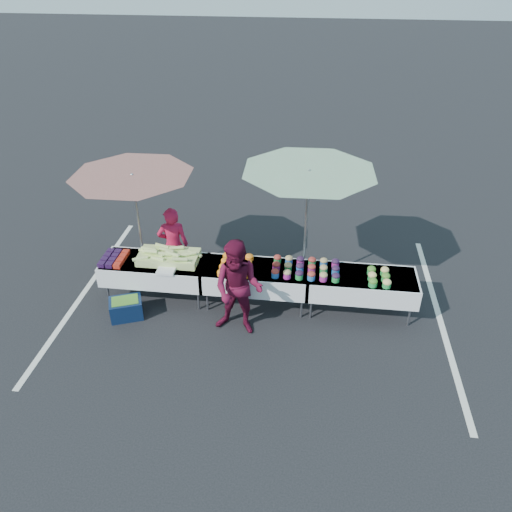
# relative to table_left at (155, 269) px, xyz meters

# --- Properties ---
(ground) EXTENTS (80.00, 80.00, 0.00)m
(ground) POSITION_rel_table_left_xyz_m (1.80, 0.00, -0.58)
(ground) COLOR black
(stripe_left) EXTENTS (0.10, 5.00, 0.00)m
(stripe_left) POSITION_rel_table_left_xyz_m (-1.40, 0.00, -0.58)
(stripe_left) COLOR silver
(stripe_left) RESTS_ON ground
(stripe_right) EXTENTS (0.10, 5.00, 0.00)m
(stripe_right) POSITION_rel_table_left_xyz_m (5.00, 0.00, -0.58)
(stripe_right) COLOR silver
(stripe_right) RESTS_ON ground
(table_left) EXTENTS (1.86, 0.81, 0.75)m
(table_left) POSITION_rel_table_left_xyz_m (0.00, 0.00, 0.00)
(table_left) COLOR white
(table_left) RESTS_ON ground
(table_center) EXTENTS (1.86, 0.81, 0.75)m
(table_center) POSITION_rel_table_left_xyz_m (1.80, 0.00, 0.00)
(table_center) COLOR white
(table_center) RESTS_ON ground
(table_right) EXTENTS (1.86, 0.81, 0.75)m
(table_right) POSITION_rel_table_left_xyz_m (3.60, 0.00, 0.00)
(table_right) COLOR white
(table_right) RESTS_ON ground
(berry_punnets) EXTENTS (0.40, 0.54, 0.08)m
(berry_punnets) POSITION_rel_table_left_xyz_m (-0.71, -0.06, 0.21)
(berry_punnets) COLOR black
(berry_punnets) RESTS_ON table_left
(corn_pile) EXTENTS (1.16, 0.57, 0.26)m
(corn_pile) POSITION_rel_table_left_xyz_m (0.25, 0.05, 0.26)
(corn_pile) COLOR #A0CC68
(corn_pile) RESTS_ON table_left
(plastic_bags) EXTENTS (0.30, 0.25, 0.05)m
(plastic_bags) POSITION_rel_table_left_xyz_m (0.30, -0.30, 0.19)
(plastic_bags) COLOR white
(plastic_bags) RESTS_ON table_left
(carrot_bowls) EXTENTS (0.55, 0.69, 0.11)m
(carrot_bowls) POSITION_rel_table_left_xyz_m (1.45, -0.01, 0.22)
(carrot_bowls) COLOR orange
(carrot_bowls) RESTS_ON table_center
(potato_cups) EXTENTS (1.14, 0.58, 0.16)m
(potato_cups) POSITION_rel_table_left_xyz_m (2.65, 0.00, 0.25)
(potato_cups) COLOR #2766B6
(potato_cups) RESTS_ON table_right
(bean_baskets) EXTENTS (0.36, 0.50, 0.15)m
(bean_baskets) POSITION_rel_table_left_xyz_m (3.86, -0.10, 0.24)
(bean_baskets) COLOR #238D3D
(bean_baskets) RESTS_ON table_right
(vendor) EXTENTS (0.62, 0.47, 1.52)m
(vendor) POSITION_rel_table_left_xyz_m (0.20, 0.55, 0.18)
(vendor) COLOR #BD153D
(vendor) RESTS_ON ground
(customer) EXTENTS (0.91, 0.75, 1.69)m
(customer) POSITION_rel_table_left_xyz_m (1.61, -0.75, 0.26)
(customer) COLOR #580D27
(customer) RESTS_ON ground
(umbrella_left) EXTENTS (2.76, 2.76, 2.18)m
(umbrella_left) POSITION_rel_table_left_xyz_m (-0.39, 0.48, 1.40)
(umbrella_left) COLOR black
(umbrella_left) RESTS_ON ground
(umbrella_right) EXTENTS (2.96, 2.96, 2.35)m
(umbrella_right) POSITION_rel_table_left_xyz_m (2.60, 0.64, 1.55)
(umbrella_right) COLOR black
(umbrella_right) RESTS_ON ground
(storage_bin) EXTENTS (0.64, 0.56, 0.35)m
(storage_bin) POSITION_rel_table_left_xyz_m (-0.37, -0.65, -0.40)
(storage_bin) COLOR #0C1D3D
(storage_bin) RESTS_ON ground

